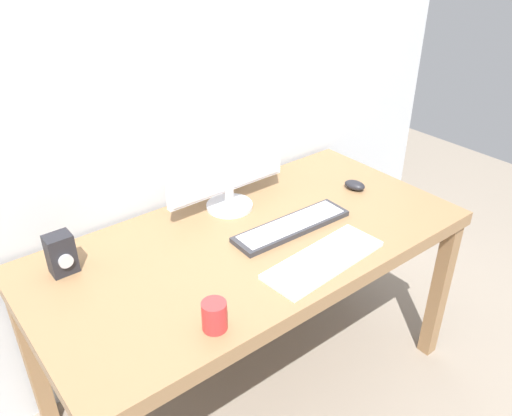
% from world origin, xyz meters
% --- Properties ---
extents(ground_plane, '(6.00, 6.00, 0.00)m').
position_xyz_m(ground_plane, '(0.00, 0.00, 0.00)').
color(ground_plane, gray).
extents(wall_back, '(2.96, 0.04, 3.00)m').
position_xyz_m(wall_back, '(0.00, 0.44, 1.50)').
color(wall_back, silver).
rests_on(wall_back, ground_plane).
extents(desk, '(1.59, 0.79, 0.75)m').
position_xyz_m(desk, '(0.00, 0.00, 0.68)').
color(desk, '#936D47').
rests_on(desk, ground_plane).
extents(monitor, '(0.53, 0.18, 0.44)m').
position_xyz_m(monitor, '(0.07, 0.24, 0.98)').
color(monitor, silver).
rests_on(monitor, desk).
extents(keyboard_primary, '(0.48, 0.14, 0.02)m').
position_xyz_m(keyboard_primary, '(0.16, -0.04, 0.76)').
color(keyboard_primary, '#333338').
rests_on(keyboard_primary, desk).
extents(keyboard_secondary, '(0.47, 0.19, 0.02)m').
position_xyz_m(keyboard_secondary, '(0.10, -0.26, 0.76)').
color(keyboard_secondary, silver).
rests_on(keyboard_secondary, desk).
extents(mouse, '(0.08, 0.10, 0.04)m').
position_xyz_m(mouse, '(0.58, 0.03, 0.77)').
color(mouse, '#232328').
rests_on(mouse, desk).
extents(audio_controller, '(0.08, 0.08, 0.14)m').
position_xyz_m(audio_controller, '(-0.60, 0.23, 0.82)').
color(audio_controller, '#232328').
rests_on(audio_controller, desk).
extents(coffee_mug, '(0.07, 0.07, 0.09)m').
position_xyz_m(coffee_mug, '(-0.37, -0.30, 0.79)').
color(coffee_mug, red).
rests_on(coffee_mug, desk).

